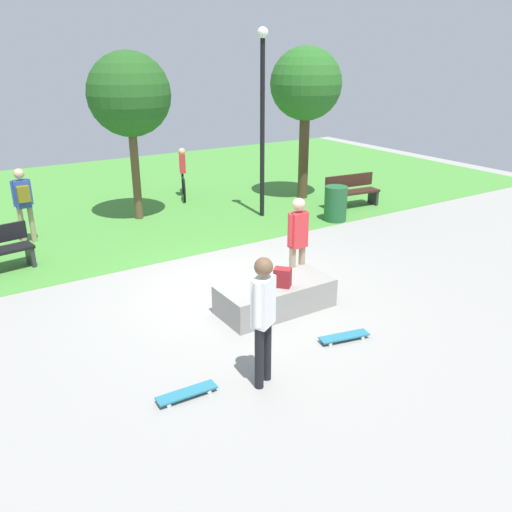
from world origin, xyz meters
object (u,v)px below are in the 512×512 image
Objects in this scene: skater_watching at (298,237)px; park_bench_by_oak at (352,190)px; skateboard_by_ledge at (344,336)px; pedestrian_with_backpack at (23,199)px; tree_young_birch at (129,95)px; concrete_ledge at (275,296)px; cyclist_on_bicycle at (183,176)px; tree_broad_elm at (306,86)px; skater_performing_trick at (263,312)px; backpack_on_ledge at (282,277)px; skateboard_spare at (187,393)px; lamp_post at (262,108)px; trash_bin at (336,204)px.

skater_watching is 6.07m from park_bench_by_oak.
pedestrian_with_backpack reaches higher than skateboard_by_ledge.
skater_watching is at bearing -82.34° from tree_young_birch.
cyclist_on_bicycle is at bearing 75.78° from concrete_ledge.
tree_broad_elm reaches higher than concrete_ledge.
tree_young_birch reaches higher than skater_performing_trick.
backpack_on_ledge is at bearing 102.53° from skateboard_by_ledge.
skater_performing_trick is (-1.38, -1.71, 0.82)m from concrete_ledge.
skater_performing_trick reaches higher than backpack_on_ledge.
pedestrian_with_backpack is (-7.87, 0.14, -2.22)m from tree_broad_elm.
skateboard_by_ledge is 9.19m from tree_broad_elm.
skateboard_by_ledge is (-0.49, -1.88, -0.98)m from skater_watching.
skater_performing_trick is 9.10m from park_bench_by_oak.
skater_performing_trick is 8.48m from tree_young_birch.
skateboard_spare is at bearing 76.67° from backpack_on_ledge.
lamp_post is (2.60, 6.27, 2.78)m from skateboard_by_ledge.
skater_watching is at bearing 44.81° from skater_performing_trick.
tree_young_birch is at bearing 92.29° from skateboard_by_ledge.
skateboard_by_ledge is 0.50× the size of park_bench_by_oak.
tree_young_birch is (-0.02, 6.39, 2.92)m from concrete_ledge.
lamp_post is at bearing 56.82° from skater_performing_trick.
skateboard_by_ledge is at bearing -132.92° from park_bench_by_oak.
cyclist_on_bicycle reaches higher than skateboard_by_ledge.
backpack_on_ledge is at bearing -119.92° from lamp_post.
skateboard_spare is 0.17× the size of lamp_post.
skater_watching reaches higher than park_bench_by_oak.
skater_performing_trick is at bearing -170.96° from skateboard_by_ledge.
trash_bin reaches higher than park_bench_by_oak.
skater_watching reaches higher than cyclist_on_bicycle.
park_bench_by_oak is 0.35× the size of lamp_post.
lamp_post is at bearing 59.06° from concrete_ledge.
concrete_ledge is at bearing -150.57° from skater_watching.
concrete_ledge is 6.94m from park_bench_by_oak.
skater_performing_trick is at bearing -99.56° from tree_young_birch.
backpack_on_ledge reaches higher than skateboard_spare.
backpack_on_ledge is 2.78m from skateboard_spare.
tree_broad_elm is at bearing 56.95° from skateboard_by_ledge.
trash_bin is (-1.25, -0.76, -0.02)m from park_bench_by_oak.
park_bench_by_oak is (5.23, 5.63, 0.42)m from skateboard_by_ledge.
skater_watching is (2.17, 2.15, -0.03)m from skater_performing_trick.
skater_performing_trick is 0.38× the size of lamp_post.
park_bench_by_oak is 8.61m from pedestrian_with_backpack.
trash_bin is (4.29, -2.97, -2.71)m from tree_young_birch.
concrete_ledge is 1.20m from skater_watching.
backpack_on_ledge is 0.07× the size of tree_broad_elm.
skateboard_spare is at bearing -106.81° from tree_young_birch.
backpack_on_ledge is at bearing -64.54° from pedestrian_with_backpack.
tree_young_birch is at bearing 97.66° from skater_watching.
park_bench_by_oak reaches higher than skateboard_by_ledge.
park_bench_by_oak is 0.38× the size of tree_broad_elm.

